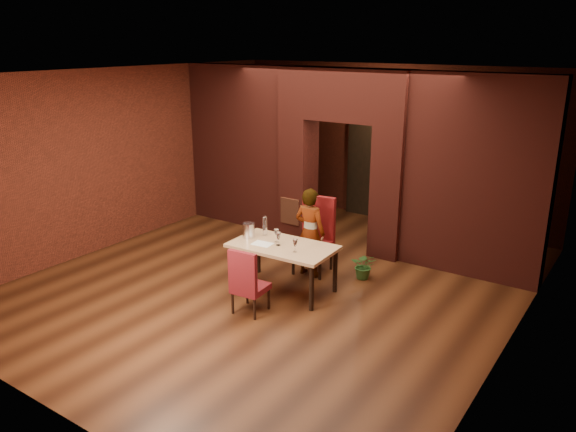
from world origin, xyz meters
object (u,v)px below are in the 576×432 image
(wine_glass_b, at_px, (278,239))
(water_bottle, at_px, (265,226))
(dining_table, at_px, (283,268))
(potted_plant, at_px, (364,266))
(wine_glass_c, at_px, (295,246))
(wine_glass_a, at_px, (276,236))
(chair_near, at_px, (250,280))
(person_seated, at_px, (310,232))
(chair_far, at_px, (313,236))
(wine_bucket, at_px, (249,230))

(wine_glass_b, relative_size, water_bottle, 0.64)
(dining_table, relative_size, potted_plant, 3.53)
(wine_glass_b, xyz_separation_m, wine_glass_c, (0.36, -0.09, -0.01))
(wine_glass_a, relative_size, wine_glass_b, 0.99)
(wine_glass_b, bearing_deg, water_bottle, 150.03)
(chair_near, relative_size, potted_plant, 2.16)
(wine_glass_a, bearing_deg, person_seated, 76.14)
(chair_far, relative_size, wine_bucket, 5.33)
(chair_far, relative_size, person_seated, 0.85)
(chair_near, xyz_separation_m, potted_plant, (0.80, 1.92, -0.26))
(dining_table, distance_m, wine_glass_a, 0.49)
(wine_glass_a, xyz_separation_m, wine_bucket, (-0.47, -0.07, 0.01))
(person_seated, xyz_separation_m, wine_bucket, (-0.64, -0.76, 0.12))
(potted_plant, bearing_deg, chair_far, -164.21)
(person_seated, relative_size, potted_plant, 3.28)
(dining_table, bearing_deg, chair_near, -90.34)
(wine_glass_a, bearing_deg, chair_near, -78.50)
(chair_near, bearing_deg, chair_far, -93.59)
(chair_near, bearing_deg, wine_glass_c, -116.61)
(dining_table, relative_size, wine_glass_a, 7.71)
(chair_far, height_order, potted_plant, chair_far)
(wine_glass_c, height_order, potted_plant, wine_glass_c)
(person_seated, xyz_separation_m, water_bottle, (-0.50, -0.53, 0.17))
(water_bottle, bearing_deg, wine_bucket, -121.79)
(wine_glass_c, relative_size, wine_bucket, 0.83)
(wine_glass_a, xyz_separation_m, potted_plant, (0.98, 1.03, -0.61))
(wine_glass_b, distance_m, wine_glass_c, 0.37)
(water_bottle, bearing_deg, dining_table, -22.74)
(wine_glass_b, bearing_deg, potted_plant, 52.09)
(wine_glass_c, bearing_deg, dining_table, 156.17)
(person_seated, relative_size, wine_glass_a, 7.16)
(dining_table, height_order, water_bottle, water_bottle)
(wine_glass_a, height_order, water_bottle, water_bottle)
(dining_table, distance_m, chair_near, 0.84)
(chair_far, bearing_deg, wine_glass_a, -108.18)
(dining_table, bearing_deg, wine_glass_a, 160.20)
(chair_far, xyz_separation_m, chair_near, (0.03, -1.68, -0.14))
(wine_glass_c, bearing_deg, chair_near, -112.06)
(wine_glass_c, bearing_deg, wine_bucket, 173.24)
(water_bottle, bearing_deg, wine_glass_b, -29.97)
(chair_far, height_order, wine_glass_c, chair_far)
(chair_far, xyz_separation_m, wine_glass_a, (-0.15, -0.80, 0.22))
(dining_table, height_order, potted_plant, dining_table)
(person_seated, bearing_deg, wine_bucket, 48.55)
(wine_glass_b, xyz_separation_m, water_bottle, (-0.43, 0.25, 0.06))
(wine_glass_c, height_order, water_bottle, water_bottle)
(chair_far, distance_m, water_bottle, 0.85)
(dining_table, bearing_deg, wine_glass_c, -26.31)
(chair_far, height_order, water_bottle, chair_far)
(dining_table, relative_size, person_seated, 1.08)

